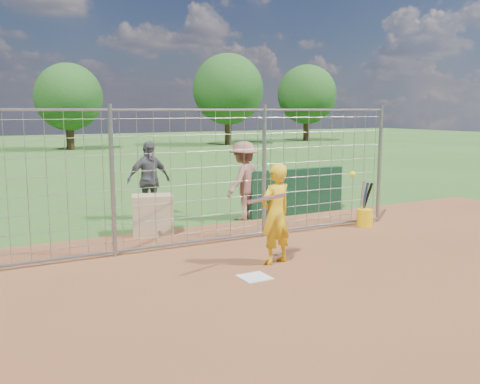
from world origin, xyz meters
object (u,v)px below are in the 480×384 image
equipment_bin (153,215)px  bucket_with_bats (365,215)px  bystander_b (149,180)px  batter (276,214)px  bystander_c (244,181)px

equipment_bin → bucket_with_bats: bucket_with_bats is taller
bystander_b → equipment_bin: (-0.45, -1.48, -0.50)m
batter → bystander_c: size_ratio=0.92×
bystander_b → batter: bearing=-89.7°
bystander_c → equipment_bin: bearing=-19.4°
batter → equipment_bin: (-1.04, 2.98, -0.42)m
bystander_c → equipment_bin: 2.42m
bystander_b → bucket_with_bats: (3.81, -3.01, -0.66)m
equipment_bin → batter: bearing=-54.4°
bystander_b → equipment_bin: size_ratio=2.26×
bucket_with_bats → equipment_bin: bearing=160.1°
batter → equipment_bin: 3.19m
batter → bucket_with_bats: 3.57m
bystander_c → bucket_with_bats: bystander_c is taller
batter → bucket_with_bats: size_ratio=1.69×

